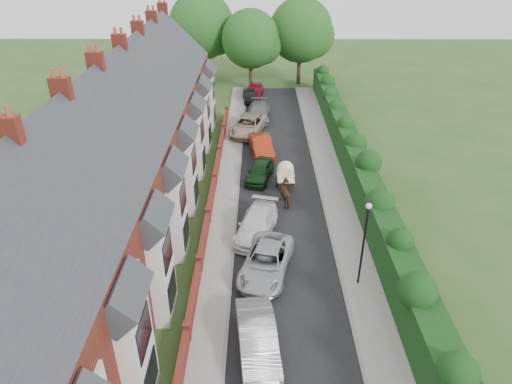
% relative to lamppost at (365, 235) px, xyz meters
% --- Properties ---
extents(ground, '(140.00, 140.00, 0.00)m').
position_rel_lamppost_xyz_m(ground, '(-3.40, -4.00, -3.30)').
color(ground, '#2D4C1E').
rests_on(ground, ground).
extents(road, '(6.00, 58.00, 0.02)m').
position_rel_lamppost_xyz_m(road, '(-3.90, 7.00, -3.29)').
color(road, black).
rests_on(road, ground).
extents(pavement_hedge_side, '(2.20, 58.00, 0.12)m').
position_rel_lamppost_xyz_m(pavement_hedge_side, '(0.20, 7.00, -3.24)').
color(pavement_hedge_side, gray).
rests_on(pavement_hedge_side, ground).
extents(pavement_house_side, '(1.70, 58.00, 0.12)m').
position_rel_lamppost_xyz_m(pavement_house_side, '(-7.75, 7.00, -3.24)').
color(pavement_house_side, gray).
rests_on(pavement_house_side, ground).
extents(kerb_hedge_side, '(0.18, 58.00, 0.13)m').
position_rel_lamppost_xyz_m(kerb_hedge_side, '(-0.85, 7.00, -3.23)').
color(kerb_hedge_side, gray).
rests_on(kerb_hedge_side, ground).
extents(kerb_house_side, '(0.18, 58.00, 0.13)m').
position_rel_lamppost_xyz_m(kerb_house_side, '(-6.95, 7.00, -3.23)').
color(kerb_house_side, gray).
rests_on(kerb_house_side, ground).
extents(hedge, '(2.10, 58.00, 2.85)m').
position_rel_lamppost_xyz_m(hedge, '(2.00, 7.00, -1.70)').
color(hedge, black).
rests_on(hedge, ground).
extents(terrace_row, '(9.05, 40.50, 11.50)m').
position_rel_lamppost_xyz_m(terrace_row, '(-14.27, 5.98, 1.18)').
color(terrace_row, maroon).
rests_on(terrace_row, ground).
extents(garden_wall_row, '(0.35, 40.35, 1.10)m').
position_rel_lamppost_xyz_m(garden_wall_row, '(-8.75, 6.00, -2.84)').
color(garden_wall_row, maroon).
rests_on(garden_wall_row, ground).
extents(lamppost, '(0.32, 0.32, 5.16)m').
position_rel_lamppost_xyz_m(lamppost, '(0.00, 0.00, 0.00)').
color(lamppost, black).
rests_on(lamppost, ground).
extents(tree_far_left, '(7.14, 6.80, 9.29)m').
position_rel_lamppost_xyz_m(tree_far_left, '(-6.05, 36.08, 2.41)').
color(tree_far_left, '#332316').
rests_on(tree_far_left, ground).
extents(tree_far_right, '(7.98, 7.60, 10.31)m').
position_rel_lamppost_xyz_m(tree_far_right, '(-0.01, 38.08, 3.02)').
color(tree_far_right, '#332316').
rests_on(tree_far_right, ground).
extents(tree_far_back, '(8.40, 8.00, 10.82)m').
position_rel_lamppost_xyz_m(tree_far_back, '(-11.99, 39.08, 3.32)').
color(tree_far_back, '#332316').
rests_on(tree_far_back, ground).
extents(car_silver_a, '(2.23, 4.99, 1.59)m').
position_rel_lamppost_xyz_m(car_silver_a, '(-5.47, -4.63, -2.50)').
color(car_silver_a, '#9D9CA1').
rests_on(car_silver_a, ground).
extents(car_silver_b, '(3.59, 5.71, 1.47)m').
position_rel_lamppost_xyz_m(car_silver_b, '(-5.00, 1.00, -2.56)').
color(car_silver_b, '#A9ADB0').
rests_on(car_silver_b, ground).
extents(car_white, '(3.23, 5.42, 1.47)m').
position_rel_lamppost_xyz_m(car_white, '(-5.56, 4.70, -2.56)').
color(car_white, white).
rests_on(car_white, ground).
extents(car_green, '(2.63, 4.45, 1.42)m').
position_rel_lamppost_xyz_m(car_green, '(-5.33, 12.20, -2.59)').
color(car_green, black).
rests_on(car_green, ground).
extents(car_red, '(2.38, 4.93, 1.56)m').
position_rel_lamppost_xyz_m(car_red, '(-5.19, 16.70, -2.52)').
color(car_red, '#9A2910').
rests_on(car_red, ground).
extents(car_beige, '(3.99, 6.19, 1.59)m').
position_rel_lamppost_xyz_m(car_beige, '(-6.40, 21.57, -2.50)').
color(car_beige, tan).
rests_on(car_beige, ground).
extents(car_grey, '(2.32, 5.34, 1.53)m').
position_rel_lamppost_xyz_m(car_grey, '(-5.43, 25.40, -2.53)').
color(car_grey, slate).
rests_on(car_grey, ground).
extents(car_black, '(2.03, 4.17, 1.37)m').
position_rel_lamppost_xyz_m(car_black, '(-6.40, 31.00, -2.61)').
color(car_black, black).
rests_on(car_black, ground).
extents(horse, '(1.42, 2.17, 1.69)m').
position_rel_lamppost_xyz_m(horse, '(-3.43, 8.44, -2.45)').
color(horse, '#4C2F1B').
rests_on(horse, ground).
extents(horse_cart, '(1.30, 2.88, 2.08)m').
position_rel_lamppost_xyz_m(horse_cart, '(-3.43, 10.60, -2.11)').
color(horse_cart, black).
rests_on(horse_cart, ground).
extents(car_extra_far, '(2.42, 4.80, 1.57)m').
position_rel_lamppost_xyz_m(car_extra_far, '(-5.98, 32.53, -2.51)').
color(car_extra_far, maroon).
rests_on(car_extra_far, ground).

